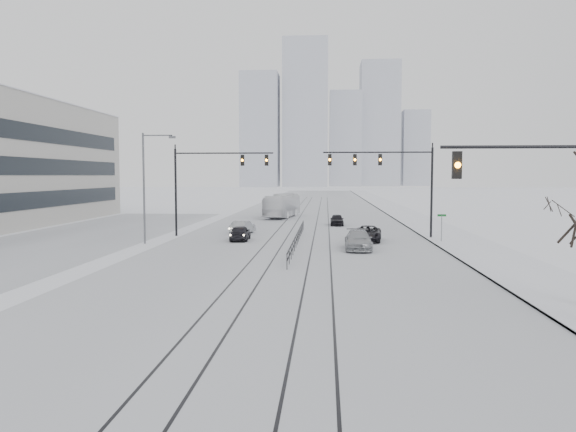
% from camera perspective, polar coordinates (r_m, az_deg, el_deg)
% --- Properties ---
extents(ground, '(500.00, 500.00, 0.00)m').
position_cam_1_polar(ground, '(15.90, -4.80, -16.41)').
color(ground, white).
rests_on(ground, ground).
extents(road, '(22.00, 260.00, 0.02)m').
position_cam_1_polar(road, '(74.96, 2.12, -0.12)').
color(road, silver).
rests_on(road, ground).
extents(sidewalk_east, '(5.00, 260.00, 0.16)m').
position_cam_1_polar(sidewalk_east, '(75.75, 12.38, -0.11)').
color(sidewalk_east, silver).
rests_on(sidewalk_east, ground).
extents(curb, '(0.10, 260.00, 0.12)m').
position_cam_1_polar(curb, '(75.43, 10.54, -0.12)').
color(curb, gray).
rests_on(curb, ground).
extents(parking_strip, '(14.00, 60.00, 0.03)m').
position_cam_1_polar(parking_strip, '(54.76, -20.17, -1.94)').
color(parking_strip, silver).
rests_on(parking_strip, ground).
extents(tram_rails, '(5.30, 180.00, 0.01)m').
position_cam_1_polar(tram_rails, '(55.04, 1.48, -1.65)').
color(tram_rails, black).
rests_on(tram_rails, ground).
extents(skyline, '(96.00, 48.00, 72.00)m').
position_cam_1_polar(skyline, '(289.44, 4.46, 9.11)').
color(skyline, '#ABAFBC').
rests_on(skyline, ground).
extents(traffic_mast_near, '(6.10, 0.37, 7.00)m').
position_cam_1_polar(traffic_mast_near, '(22.42, 26.20, 1.12)').
color(traffic_mast_near, black).
rests_on(traffic_mast_near, ground).
extents(traffic_mast_ne, '(9.60, 0.37, 8.00)m').
position_cam_1_polar(traffic_mast_ne, '(50.06, 10.64, 4.29)').
color(traffic_mast_ne, black).
rests_on(traffic_mast_ne, ground).
extents(traffic_mast_nw, '(9.10, 0.37, 8.00)m').
position_cam_1_polar(traffic_mast_nw, '(51.85, -8.17, 4.10)').
color(traffic_mast_nw, black).
rests_on(traffic_mast_nw, ground).
extents(street_light_west, '(2.73, 0.25, 9.00)m').
position_cam_1_polar(street_light_west, '(47.00, -14.09, 3.57)').
color(street_light_west, '#595B60').
rests_on(street_light_west, ground).
extents(median_fence, '(0.06, 24.00, 1.00)m').
position_cam_1_polar(median_fence, '(45.06, 0.95, -2.29)').
color(median_fence, black).
rests_on(median_fence, ground).
extents(street_sign, '(0.70, 0.06, 2.40)m').
position_cam_1_polar(street_sign, '(47.84, 15.34, -0.76)').
color(street_sign, '#595B60').
rests_on(street_sign, ground).
extents(sedan_sb_inner, '(1.68, 3.91, 1.32)m').
position_cam_1_polar(sedan_sb_inner, '(48.17, -4.89, -1.73)').
color(sedan_sb_inner, black).
rests_on(sedan_sb_inner, ground).
extents(sedan_sb_outer, '(2.11, 4.06, 1.27)m').
position_cam_1_polar(sedan_sb_outer, '(53.53, -4.61, -1.16)').
color(sedan_sb_outer, '#979A9E').
rests_on(sedan_sb_outer, ground).
extents(sedan_nb_front, '(2.69, 4.91, 1.30)m').
position_cam_1_polar(sedan_nb_front, '(47.85, 8.11, -1.80)').
color(sedan_nb_front, black).
rests_on(sedan_nb_front, ground).
extents(sedan_nb_right, '(2.10, 4.96, 1.43)m').
position_cam_1_polar(sedan_nb_right, '(42.41, 7.15, -2.47)').
color(sedan_nb_right, '#979A9E').
rests_on(sedan_nb_right, ground).
extents(sedan_nb_far, '(1.49, 3.66, 1.25)m').
position_cam_1_polar(sedan_nb_far, '(62.71, 4.99, -0.40)').
color(sedan_nb_far, black).
rests_on(sedan_nb_far, ground).
extents(box_truck, '(4.24, 11.31, 3.08)m').
position_cam_1_polar(box_truck, '(74.34, -0.60, 1.03)').
color(box_truck, white).
rests_on(box_truck, ground).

